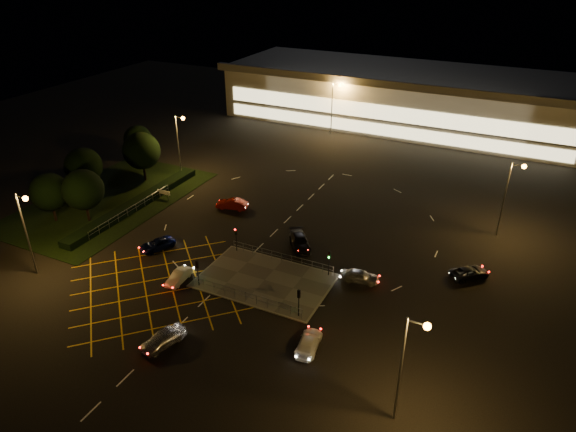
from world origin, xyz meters
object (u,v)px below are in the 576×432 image
at_px(car_queue_white, 179,277).
at_px(car_east_grey, 469,273).
at_px(car_near_silver, 163,338).
at_px(car_far_dkgrey, 300,241).
at_px(car_circ_red, 232,204).
at_px(car_right_silver, 360,276).
at_px(car_approach_white, 309,343).
at_px(signal_se, 299,298).
at_px(car_left_blue, 157,244).
at_px(signal_ne, 329,258).
at_px(signal_sw, 197,268).
at_px(signal_nw, 236,234).

distance_m(car_queue_white, car_east_grey, 32.38).
bearing_deg(car_near_silver, car_east_grey, 60.97).
xyz_separation_m(car_far_dkgrey, car_circ_red, (-12.90, 5.23, -0.01)).
bearing_deg(car_right_silver, car_queue_white, 105.07).
bearing_deg(car_approach_white, signal_se, -61.89).
height_order(car_right_silver, car_east_grey, car_right_silver).
height_order(car_left_blue, car_east_grey, car_east_grey).
distance_m(signal_ne, car_east_grey, 15.85).
xyz_separation_m(car_near_silver, car_circ_red, (-8.84, 26.74, -0.03)).
xyz_separation_m(signal_sw, car_left_blue, (-9.09, 4.29, -1.76)).
bearing_deg(car_queue_white, car_east_grey, 24.12).
height_order(signal_sw, car_approach_white, signal_sw).
bearing_deg(car_circ_red, car_queue_white, 0.61).
height_order(car_near_silver, car_approach_white, car_near_silver).
relative_size(signal_se, car_right_silver, 0.76).
bearing_deg(car_left_blue, car_east_grey, 40.28).
relative_size(signal_se, signal_nw, 1.00).
distance_m(signal_se, car_east_grey, 20.52).
relative_size(car_left_blue, car_approach_white, 0.98).
relative_size(signal_ne, car_approach_white, 0.71).
bearing_deg(signal_se, car_right_silver, -112.30).
height_order(signal_sw, car_right_silver, signal_sw).
xyz_separation_m(signal_nw, car_queue_white, (-2.49, -8.21, -1.75)).
xyz_separation_m(signal_se, car_far_dkgrey, (-5.57, 12.33, -1.62)).
xyz_separation_m(signal_nw, car_far_dkgrey, (6.43, 4.35, -1.62)).
distance_m(signal_nw, car_circ_red, 11.67).
bearing_deg(signal_ne, car_queue_white, -150.45).
relative_size(car_near_silver, car_right_silver, 1.09).
bearing_deg(signal_ne, car_right_silver, 8.87).
bearing_deg(car_queue_white, signal_nw, 69.94).
bearing_deg(car_queue_white, car_circ_red, 99.43).
height_order(car_circ_red, car_east_grey, car_circ_red).
bearing_deg(car_approach_white, car_circ_red, -53.50).
bearing_deg(car_left_blue, signal_se, 12.50).
bearing_deg(signal_nw, signal_sw, -90.00).
relative_size(car_queue_white, car_far_dkgrey, 0.73).
height_order(signal_nw, car_far_dkgrey, signal_nw).
bearing_deg(car_queue_white, car_right_silver, 22.78).
bearing_deg(signal_nw, car_left_blue, -157.87).
xyz_separation_m(car_east_grey, car_approach_white, (-11.55, -18.31, 0.02)).
height_order(signal_nw, car_queue_white, signal_nw).
bearing_deg(car_right_silver, car_left_blue, 88.90).
xyz_separation_m(signal_se, car_near_silver, (-9.63, -9.18, -1.60)).
height_order(signal_se, car_approach_white, signal_se).
bearing_deg(car_far_dkgrey, signal_sw, -152.90).
bearing_deg(signal_sw, car_east_grey, -150.90).
xyz_separation_m(signal_ne, car_left_blue, (-21.09, -3.70, -1.76)).
distance_m(signal_se, car_queue_white, 14.60).
relative_size(signal_se, car_queue_white, 0.84).
distance_m(signal_ne, car_approach_white, 12.11).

